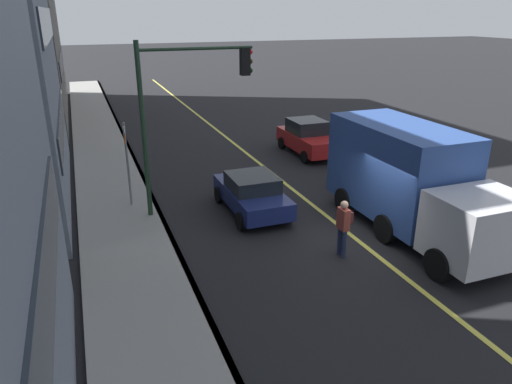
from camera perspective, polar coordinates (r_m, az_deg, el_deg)
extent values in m
plane|color=black|center=(15.04, 12.64, -6.12)|extent=(200.00, 200.00, 0.00)
cube|color=gray|center=(12.93, -13.96, -10.64)|extent=(80.00, 2.78, 0.15)
cube|color=slate|center=(13.09, -8.21, -9.78)|extent=(80.00, 0.16, 0.15)
cube|color=#D8CC4C|center=(15.04, 12.64, -6.10)|extent=(80.00, 0.16, 0.01)
cube|color=#262D38|center=(19.55, -22.38, 7.80)|extent=(9.99, 0.06, 1.10)
cube|color=#262D38|center=(19.16, -23.87, 17.96)|extent=(9.99, 0.06, 1.10)
cube|color=#262D38|center=(35.73, -22.38, 14.43)|extent=(14.84, 0.06, 1.10)
cube|color=red|center=(23.85, 6.36, 6.13)|extent=(4.12, 1.74, 0.74)
cube|color=black|center=(23.90, 6.16, 7.88)|extent=(1.81, 1.60, 0.65)
cylinder|color=black|center=(23.20, 9.72, 4.59)|extent=(0.60, 0.22, 0.60)
cylinder|color=black|center=(22.41, 5.93, 4.20)|extent=(0.60, 0.22, 0.60)
cylinder|color=black|center=(25.49, 6.67, 6.23)|extent=(0.60, 0.22, 0.60)
cylinder|color=black|center=(24.78, 3.14, 5.91)|extent=(0.60, 0.22, 0.60)
cube|color=navy|center=(16.74, -0.52, -0.49)|extent=(3.85, 1.71, 0.59)
cube|color=black|center=(16.49, -0.45, 1.20)|extent=(1.75, 1.57, 0.50)
cylinder|color=black|center=(17.73, -4.46, -0.33)|extent=(0.60, 0.22, 0.60)
cylinder|color=black|center=(18.23, 0.56, 0.34)|extent=(0.60, 0.22, 0.60)
cylinder|color=black|center=(15.50, -1.79, -3.52)|extent=(0.60, 0.22, 0.60)
cylinder|color=black|center=(16.06, 3.84, -2.64)|extent=(0.60, 0.22, 0.60)
cube|color=silver|center=(13.91, 25.17, -3.89)|extent=(1.98, 2.39, 1.78)
cube|color=#2D4C93|center=(16.21, 16.61, 2.76)|extent=(4.94, 2.39, 2.89)
cylinder|color=black|center=(15.07, 27.75, -6.22)|extent=(0.90, 0.28, 0.90)
cylinder|color=black|center=(13.54, 21.12, -8.16)|extent=(0.90, 0.28, 0.90)
cylinder|color=black|center=(18.27, 16.76, -0.04)|extent=(0.90, 0.28, 0.90)
cylinder|color=black|center=(17.03, 10.57, -1.01)|extent=(0.90, 0.28, 0.90)
cylinder|color=black|center=(16.54, 21.82, -2.91)|extent=(0.90, 0.28, 0.90)
cylinder|color=black|center=(15.16, 15.32, -4.26)|extent=(0.90, 0.28, 0.90)
cylinder|color=#262D4C|center=(13.99, 10.52, -6.15)|extent=(0.14, 0.14, 0.85)
cylinder|color=#262D4C|center=(14.16, 10.03, -5.78)|extent=(0.14, 0.14, 0.85)
cube|color=#993F33|center=(13.76, 10.47, -3.20)|extent=(0.41, 0.23, 0.64)
sphere|color=tan|center=(13.59, 10.59, -1.53)|extent=(0.23, 0.23, 0.23)
cube|color=#592626|center=(13.83, 11.08, -2.96)|extent=(0.26, 0.17, 0.34)
cylinder|color=#1E3823|center=(15.87, -13.33, 6.66)|extent=(0.16, 0.16, 5.90)
cylinder|color=#1E3823|center=(15.80, -7.16, 16.74)|extent=(0.10, 3.74, 0.10)
cube|color=black|center=(16.30, -1.34, 15.43)|extent=(0.28, 0.30, 0.90)
sphere|color=red|center=(16.33, -0.73, 16.50)|extent=(0.18, 0.18, 0.18)
sphere|color=#392905|center=(16.36, -0.72, 15.45)|extent=(0.18, 0.18, 0.18)
sphere|color=black|center=(16.39, -0.72, 14.41)|extent=(0.18, 0.18, 0.18)
cylinder|color=slate|center=(17.33, -15.15, 2.97)|extent=(0.08, 0.08, 3.16)
cube|color=white|center=(16.97, -15.66, 7.39)|extent=(0.60, 0.02, 0.20)
cube|color=#DB5919|center=(17.05, -15.54, 6.25)|extent=(0.44, 0.02, 0.28)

